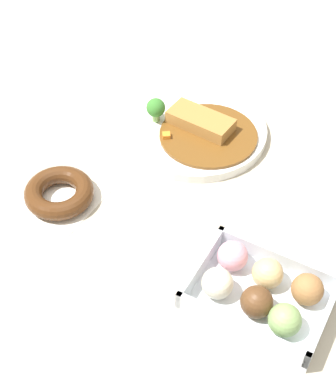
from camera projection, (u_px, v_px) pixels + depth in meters
ground_plane at (198, 190)px, 1.00m from camera, size 1.60×1.60×0.00m
curry_plate at (196, 129)px, 1.09m from camera, size 0.27×0.27×0.07m
donut_box at (260, 292)px, 0.82m from camera, size 0.20×0.14×0.06m
chocolate_ring_donut at (59, 193)px, 0.97m from camera, size 0.13×0.13×0.03m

